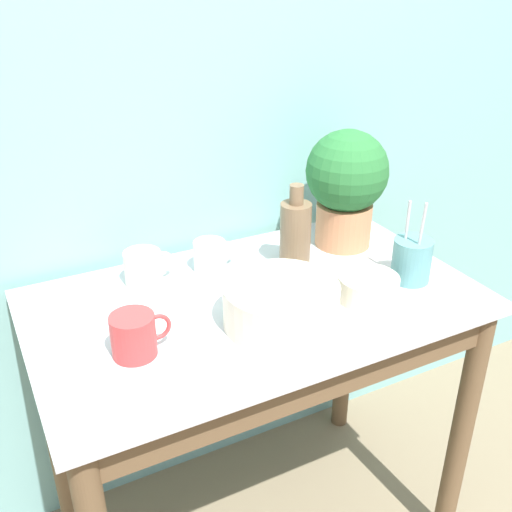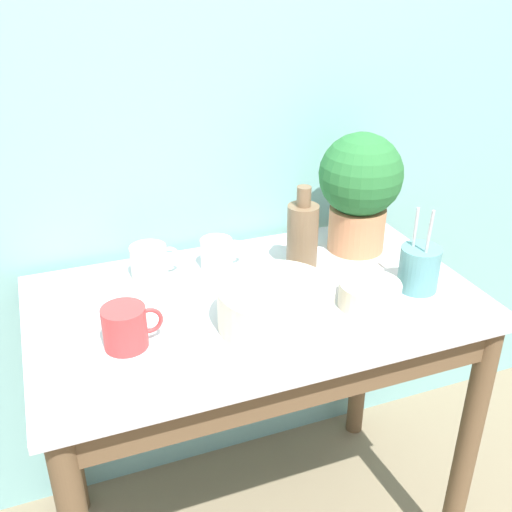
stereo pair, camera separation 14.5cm
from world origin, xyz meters
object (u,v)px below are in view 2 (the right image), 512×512
Objects in this scene: mug_white at (217,254)px; mug_red at (126,327)px; bottle_tall at (302,236)px; utensil_cup at (419,268)px; bowl_wash_large at (277,305)px; potted_plant at (360,186)px; mug_cream at (150,262)px; bowl_small_cream at (369,294)px.

mug_white is 0.41m from mug_red.
bottle_tall is 0.31m from utensil_cup.
potted_plant is at bearing 37.96° from bowl_wash_large.
mug_cream is at bearing 68.58° from mug_red.
potted_plant is 2.26× the size of bowl_small_cream.
bowl_small_cream is (0.47, -0.33, -0.01)m from mug_cream.
potted_plant is at bearing 96.98° from utensil_cup.
potted_plant reaches higher than bowl_wash_large.
utensil_cup is at bearing -33.46° from mug_white.
bottle_tall is 1.04× the size of utensil_cup.
bowl_wash_large is 0.32m from mug_white.
bottle_tall reaches higher than mug_cream.
potted_plant is at bearing 17.07° from bottle_tall.
bowl_wash_large is at bearing -82.23° from mug_white.
bowl_small_cream is at bearing -35.34° from mug_cream.
potted_plant is 1.28× the size of bowl_wash_large.
mug_red is at bearing 175.83° from bowl_small_cream.
potted_plant is 1.49× the size of utensil_cup.
bottle_tall is at bearing 53.50° from bowl_wash_large.
bottle_tall is at bearing 139.24° from utensil_cup.
mug_red is at bearing -136.83° from mug_white.
mug_red is 0.31m from mug_cream.
bowl_small_cream is (0.29, -0.32, -0.01)m from mug_white.
bowl_wash_large reaches higher than mug_cream.
potted_plant is at bearing 19.34° from mug_red.
potted_plant is at bearing -4.15° from mug_white.
utensil_cup is (0.45, -0.30, 0.02)m from mug_white.
bowl_wash_large reaches higher than bowl_small_cream.
potted_plant is 0.49m from bowl_wash_large.
bottle_tall is 1.79× the size of mug_red.
potted_plant is 0.23m from bottle_tall.
bowl_small_cream is at bearing -4.17° from mug_red.
potted_plant reaches higher than bowl_small_cream.
utensil_cup is at bearing -83.02° from potted_plant.
potted_plant is 0.77m from mug_red.
utensil_cup is at bearing -25.93° from mug_cream.
mug_cream is at bearing 144.66° from bowl_small_cream.
mug_red is 0.58× the size of utensil_cup.
mug_white is (-0.04, 0.32, -0.01)m from bowl_wash_large.
mug_white is 0.54m from utensil_cup.
mug_red reaches higher than mug_white.
mug_white is (-0.41, 0.03, -0.15)m from potted_plant.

